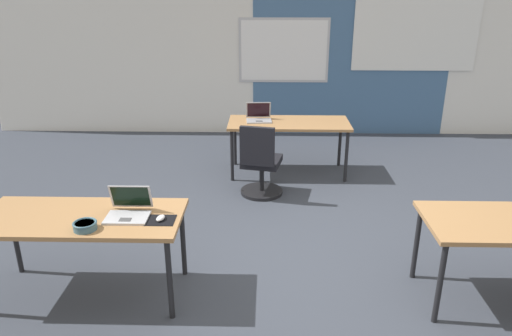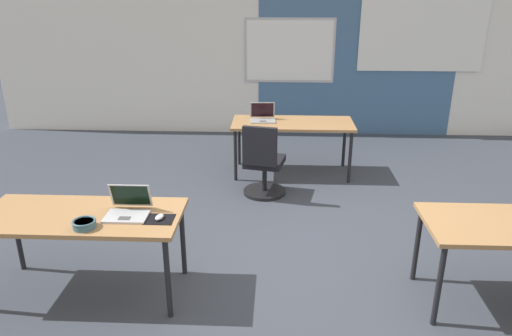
{
  "view_description": "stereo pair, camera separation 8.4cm",
  "coord_description": "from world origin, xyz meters",
  "px_view_note": "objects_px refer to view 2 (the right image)",
  "views": [
    {
      "loc": [
        -0.28,
        -3.94,
        2.42
      ],
      "look_at": [
        -0.38,
        -0.11,
        0.95
      ],
      "focal_mm": 33.59,
      "sensor_mm": 36.0,
      "label": 1
    },
    {
      "loc": [
        -0.2,
        -3.94,
        2.42
      ],
      "look_at": [
        -0.38,
        -0.11,
        0.95
      ],
      "focal_mm": 33.59,
      "sensor_mm": 36.0,
      "label": 2
    }
  ],
  "objects_px": {
    "laptop_far_left": "(263,117)",
    "mouse_near_left_inner": "(159,217)",
    "snack_bowl": "(84,224)",
    "desk_near_left": "(81,221)",
    "chair_far_left": "(263,167)",
    "laptop_near_left_inner": "(128,209)",
    "desk_far_center": "(293,126)"
  },
  "relations": [
    {
      "from": "desk_near_left",
      "to": "laptop_far_left",
      "type": "bearing_deg",
      "value": 64.71
    },
    {
      "from": "laptop_far_left",
      "to": "laptop_near_left_inner",
      "type": "height_order",
      "value": "laptop_far_left"
    },
    {
      "from": "chair_far_left",
      "to": "laptop_near_left_inner",
      "type": "height_order",
      "value": "laptop_near_left_inner"
    },
    {
      "from": "desk_far_center",
      "to": "laptop_near_left_inner",
      "type": "height_order",
      "value": "laptop_near_left_inner"
    },
    {
      "from": "desk_far_center",
      "to": "laptop_near_left_inner",
      "type": "bearing_deg",
      "value": -116.09
    },
    {
      "from": "mouse_near_left_inner",
      "to": "desk_near_left",
      "type": "bearing_deg",
      "value": 174.24
    },
    {
      "from": "desk_near_left",
      "to": "desk_far_center",
      "type": "distance_m",
      "value": 3.3
    },
    {
      "from": "desk_far_center",
      "to": "chair_far_left",
      "type": "relative_size",
      "value": 1.74
    },
    {
      "from": "snack_bowl",
      "to": "mouse_near_left_inner",
      "type": "bearing_deg",
      "value": 16.9
    },
    {
      "from": "desk_near_left",
      "to": "snack_bowl",
      "type": "distance_m",
      "value": 0.27
    },
    {
      "from": "laptop_near_left_inner",
      "to": "desk_far_center",
      "type": "bearing_deg",
      "value": 63.49
    },
    {
      "from": "chair_far_left",
      "to": "mouse_near_left_inner",
      "type": "distance_m",
      "value": 2.25
    },
    {
      "from": "desk_near_left",
      "to": "chair_far_left",
      "type": "height_order",
      "value": "chair_far_left"
    },
    {
      "from": "laptop_far_left",
      "to": "desk_far_center",
      "type": "bearing_deg",
      "value": -12.57
    },
    {
      "from": "desk_far_center",
      "to": "desk_near_left",
      "type": "bearing_deg",
      "value": -122.01
    },
    {
      "from": "laptop_far_left",
      "to": "chair_far_left",
      "type": "relative_size",
      "value": 0.38
    },
    {
      "from": "desk_near_left",
      "to": "mouse_near_left_inner",
      "type": "distance_m",
      "value": 0.66
    },
    {
      "from": "desk_far_center",
      "to": "laptop_far_left",
      "type": "xyz_separation_m",
      "value": [
        -0.4,
        0.06,
        0.11
      ]
    },
    {
      "from": "laptop_near_left_inner",
      "to": "mouse_near_left_inner",
      "type": "bearing_deg",
      "value": -16.03
    },
    {
      "from": "desk_near_left",
      "to": "laptop_near_left_inner",
      "type": "distance_m",
      "value": 0.4
    },
    {
      "from": "desk_near_left",
      "to": "mouse_near_left_inner",
      "type": "xyz_separation_m",
      "value": [
        0.65,
        -0.07,
        0.08
      ]
    },
    {
      "from": "desk_near_left",
      "to": "snack_bowl",
      "type": "height_order",
      "value": "snack_bowl"
    },
    {
      "from": "desk_far_center",
      "to": "mouse_near_left_inner",
      "type": "xyz_separation_m",
      "value": [
        -1.1,
        -2.87,
        0.08
      ]
    },
    {
      "from": "desk_far_center",
      "to": "chair_far_left",
      "type": "distance_m",
      "value": 0.9
    },
    {
      "from": "desk_far_center",
      "to": "snack_bowl",
      "type": "relative_size",
      "value": 9.01
    },
    {
      "from": "desk_far_center",
      "to": "laptop_far_left",
      "type": "relative_size",
      "value": 4.55
    },
    {
      "from": "chair_far_left",
      "to": "laptop_near_left_inner",
      "type": "distance_m",
      "value": 2.29
    },
    {
      "from": "laptop_near_left_inner",
      "to": "snack_bowl",
      "type": "distance_m",
      "value": 0.35
    },
    {
      "from": "laptop_far_left",
      "to": "mouse_near_left_inner",
      "type": "bearing_deg",
      "value": -108.01
    },
    {
      "from": "laptop_far_left",
      "to": "snack_bowl",
      "type": "distance_m",
      "value": 3.32
    },
    {
      "from": "laptop_near_left_inner",
      "to": "mouse_near_left_inner",
      "type": "distance_m",
      "value": 0.28
    },
    {
      "from": "desk_near_left",
      "to": "mouse_near_left_inner",
      "type": "bearing_deg",
      "value": -5.76
    }
  ]
}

